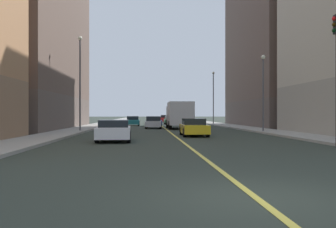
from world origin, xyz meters
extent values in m
plane|color=#2E362E|center=(0.00, 0.00, 0.00)|extent=(400.00, 400.00, 0.00)
cube|color=#9E9B93|center=(8.67, 49.00, 0.07)|extent=(2.83, 168.00, 0.15)
cube|color=#9E9B93|center=(-8.67, 49.00, 0.07)|extent=(2.83, 168.00, 0.15)
cube|color=#E5D14C|center=(0.00, 49.00, 0.01)|extent=(0.16, 154.00, 0.01)
cube|color=brown|center=(15.75, 38.16, 1.62)|extent=(11.33, 19.81, 3.24)
cube|color=brown|center=(15.75, 38.16, 12.97)|extent=(11.33, 19.81, 19.47)
cube|color=brown|center=(-15.75, 32.78, 1.74)|extent=(11.33, 24.36, 3.47)
cube|color=brown|center=(-15.75, 32.78, 13.08)|extent=(11.33, 24.36, 19.21)
sphere|color=red|center=(6.70, 9.64, 6.07)|extent=(0.20, 0.20, 0.20)
sphere|color=#352204|center=(6.70, 9.64, 5.79)|extent=(0.20, 0.20, 0.20)
sphere|color=black|center=(6.70, 9.64, 5.51)|extent=(0.20, 0.20, 0.20)
cylinder|color=#4C4C51|center=(7.86, 23.36, 3.21)|extent=(0.14, 0.14, 6.12)
sphere|color=#EAEACC|center=(7.86, 23.36, 6.42)|extent=(0.36, 0.36, 0.36)
cylinder|color=#4C4C51|center=(-7.86, 25.36, 4.12)|extent=(0.14, 0.14, 7.95)
sphere|color=#EAEACC|center=(-7.86, 25.36, 8.25)|extent=(0.36, 0.36, 0.36)
cylinder|color=#4C4C51|center=(7.86, 46.03, 3.82)|extent=(0.14, 0.14, 7.34)
sphere|color=#EAEACC|center=(7.86, 46.03, 7.64)|extent=(0.36, 0.36, 0.36)
cube|color=white|center=(-3.95, 14.53, 0.53)|extent=(2.03, 4.12, 0.62)
cube|color=black|center=(-3.95, 14.41, 1.04)|extent=(1.73, 2.03, 0.41)
cylinder|color=black|center=(-4.86, 15.75, 0.32)|extent=(0.24, 0.65, 0.64)
cylinder|color=black|center=(-3.13, 15.81, 0.32)|extent=(0.24, 0.65, 0.64)
cylinder|color=black|center=(-4.77, 13.24, 0.32)|extent=(0.24, 0.65, 0.64)
cylinder|color=black|center=(-3.05, 13.30, 0.32)|extent=(0.24, 0.65, 0.64)
cube|color=silver|center=(-1.25, 33.23, 0.52)|extent=(1.88, 4.28, 0.61)
cube|color=black|center=(-1.25, 33.19, 1.08)|extent=(1.59, 2.12, 0.50)
cylinder|color=black|center=(-1.98, 34.57, 0.32)|extent=(0.25, 0.65, 0.64)
cylinder|color=black|center=(-0.42, 34.51, 0.32)|extent=(0.25, 0.65, 0.64)
cylinder|color=black|center=(-2.08, 31.95, 0.32)|extent=(0.25, 0.65, 0.64)
cylinder|color=black|center=(-0.53, 31.89, 0.32)|extent=(0.25, 0.65, 0.64)
cube|color=gold|center=(1.38, 19.25, 0.52)|extent=(1.79, 4.34, 0.61)
cube|color=black|center=(1.38, 19.33, 1.05)|extent=(1.56, 1.95, 0.44)
cylinder|color=black|center=(0.59, 20.60, 0.32)|extent=(0.23, 0.64, 0.64)
cylinder|color=black|center=(2.18, 20.59, 0.32)|extent=(0.23, 0.64, 0.64)
cylinder|color=black|center=(0.57, 17.92, 0.32)|extent=(0.23, 0.64, 0.64)
cylinder|color=black|center=(2.16, 17.91, 0.32)|extent=(0.23, 0.64, 0.64)
cube|color=red|center=(1.46, 58.49, 0.56)|extent=(2.08, 4.15, 0.69)
cube|color=black|center=(1.47, 58.58, 1.14)|extent=(1.75, 2.15, 0.47)
cylinder|color=black|center=(0.67, 59.79, 0.32)|extent=(0.25, 0.65, 0.64)
cylinder|color=black|center=(2.39, 59.70, 0.32)|extent=(0.25, 0.65, 0.64)
cylinder|color=black|center=(0.54, 57.27, 0.32)|extent=(0.25, 0.65, 0.64)
cylinder|color=black|center=(2.26, 57.19, 0.32)|extent=(0.25, 0.65, 0.64)
cube|color=#1E6B38|center=(1.67, 47.98, 0.52)|extent=(1.87, 4.35, 0.59)
cube|color=black|center=(1.67, 47.91, 1.03)|extent=(1.63, 2.23, 0.43)
cylinder|color=black|center=(0.82, 49.31, 0.32)|extent=(0.23, 0.64, 0.64)
cylinder|color=black|center=(2.48, 49.33, 0.32)|extent=(0.23, 0.64, 0.64)
cylinder|color=black|center=(0.86, 46.63, 0.32)|extent=(0.23, 0.64, 0.64)
cylinder|color=black|center=(2.51, 46.65, 0.32)|extent=(0.23, 0.64, 0.64)
cube|color=#23389E|center=(-1.00, 40.36, 0.50)|extent=(1.88, 4.43, 0.57)
cube|color=black|center=(-1.00, 40.41, 1.02)|extent=(1.61, 2.21, 0.47)
cylinder|color=black|center=(-1.83, 41.70, 0.32)|extent=(0.24, 0.65, 0.64)
cylinder|color=black|center=(-0.24, 41.74, 0.32)|extent=(0.24, 0.65, 0.64)
cylinder|color=black|center=(-1.76, 38.98, 0.32)|extent=(0.24, 0.65, 0.64)
cylinder|color=black|center=(-0.16, 39.03, 0.32)|extent=(0.24, 0.65, 0.64)
cube|color=#196670|center=(-3.83, 42.12, 0.50)|extent=(1.78, 4.61, 0.57)
cube|color=black|center=(-3.83, 42.25, 1.03)|extent=(1.55, 2.35, 0.49)
cylinder|color=black|center=(-4.63, 43.53, 0.32)|extent=(0.23, 0.64, 0.64)
cylinder|color=black|center=(-3.06, 43.55, 0.32)|extent=(0.23, 0.64, 0.64)
cylinder|color=black|center=(-4.60, 40.69, 0.32)|extent=(0.23, 0.64, 0.64)
cylinder|color=black|center=(-3.03, 40.70, 0.32)|extent=(0.23, 0.64, 0.64)
cube|color=beige|center=(1.52, 34.60, 1.39)|extent=(2.47, 1.91, 2.08)
cube|color=silver|center=(1.52, 30.99, 1.64)|extent=(2.47, 4.49, 2.39)
cylinder|color=black|center=(0.38, 34.26, 0.45)|extent=(0.30, 0.90, 0.90)
cylinder|color=black|center=(2.65, 34.26, 0.45)|extent=(0.30, 0.90, 0.90)
cylinder|color=black|center=(0.38, 30.04, 0.45)|extent=(0.30, 0.90, 0.90)
cylinder|color=black|center=(2.65, 30.04, 0.45)|extent=(0.30, 0.90, 0.90)
camera|label=1|loc=(-2.10, -6.75, 1.61)|focal=38.69mm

